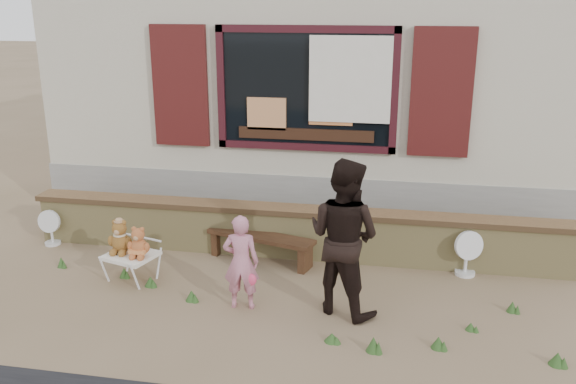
% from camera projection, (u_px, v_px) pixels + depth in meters
% --- Properties ---
extents(ground, '(80.00, 80.00, 0.00)m').
position_uv_depth(ground, '(279.00, 289.00, 7.10)').
color(ground, brown).
rests_on(ground, ground).
extents(shopfront, '(8.04, 5.13, 4.00)m').
position_uv_depth(shopfront, '(328.00, 72.00, 10.70)').
color(shopfront, '#9E9380').
rests_on(shopfront, ground).
extents(brick_wall, '(7.10, 0.36, 0.67)m').
position_uv_depth(brick_wall, '(294.00, 231.00, 7.93)').
color(brick_wall, tan).
rests_on(brick_wall, ground).
extents(bench, '(1.46, 0.68, 0.37)m').
position_uv_depth(bench, '(261.00, 242.00, 7.78)').
color(bench, '#352012').
rests_on(bench, ground).
extents(folding_chair, '(0.67, 0.62, 0.34)m').
position_uv_depth(folding_chair, '(131.00, 256.00, 7.24)').
color(folding_chair, white).
rests_on(folding_chair, ground).
extents(teddy_bear_left, '(0.37, 0.34, 0.42)m').
position_uv_depth(teddy_bear_left, '(120.00, 236.00, 7.22)').
color(teddy_bear_left, brown).
rests_on(teddy_bear_left, folding_chair).
extents(teddy_bear_right, '(0.33, 0.31, 0.38)m').
position_uv_depth(teddy_bear_right, '(139.00, 241.00, 7.11)').
color(teddy_bear_right, brown).
rests_on(teddy_bear_right, folding_chair).
extents(child, '(0.41, 0.29, 1.07)m').
position_uv_depth(child, '(241.00, 262.00, 6.53)').
color(child, '#D17D94').
rests_on(child, ground).
extents(adult, '(1.02, 0.94, 1.70)m').
position_uv_depth(adult, '(344.00, 237.00, 6.37)').
color(adult, black).
rests_on(adult, ground).
extents(fan_left, '(0.31, 0.21, 0.50)m').
position_uv_depth(fan_left, '(51.00, 227.00, 8.32)').
color(fan_left, silver).
rests_on(fan_left, ground).
extents(fan_right, '(0.37, 0.25, 0.58)m').
position_uv_depth(fan_right, '(467.00, 253.00, 7.38)').
color(fan_right, silver).
rests_on(fan_right, ground).
extents(grass_tufts, '(5.77, 1.36, 0.16)m').
position_uv_depth(grass_tufts, '(316.00, 314.00, 6.40)').
color(grass_tufts, '#2D5020').
rests_on(grass_tufts, ground).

